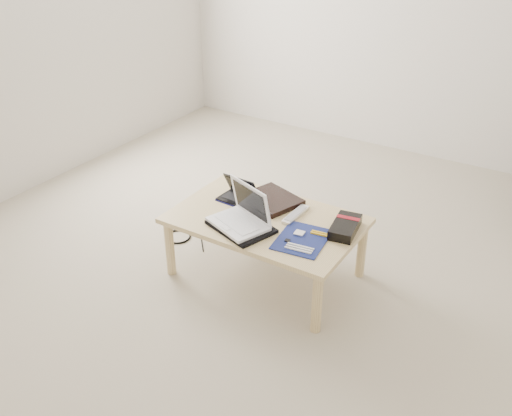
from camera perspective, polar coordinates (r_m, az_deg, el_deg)
The scene contains 13 objects.
ground at distance 3.88m, azimuth 0.93°, elevation -3.40°, with size 4.00×4.00×0.00m, color #B6A994.
coffee_table at distance 3.38m, azimuth 0.98°, elevation -1.74°, with size 1.10×0.70×0.40m.
book at distance 3.52m, azimuth 1.58°, elevation 0.84°, with size 0.39×0.36×0.03m.
netbook at distance 3.54m, azimuth -1.72°, elevation 1.32°, with size 0.24×0.18×0.15m.
tablet at distance 3.38m, azimuth -0.57°, elevation -0.63°, with size 0.24×0.20×0.01m.
remote at distance 3.38m, azimuth 3.99°, elevation -0.65°, with size 0.06×0.25×0.02m.
neoprene_sleeve at distance 3.25m, azimuth -1.50°, elevation -1.88°, with size 0.35×0.26×0.02m, color black.
white_laptop at distance 3.24m, azimuth -1.41°, elevation -0.79°, with size 0.39×0.33×0.24m.
motherboard at distance 3.16m, azimuth 4.65°, elevation -3.14°, with size 0.30×0.36×0.02m.
gpu_box at distance 3.25m, azimuth 8.91°, elevation -1.88°, with size 0.17×0.28×0.06m.
cable_coil at distance 3.46m, azimuth -1.42°, elevation 0.09°, with size 0.10×0.10×0.01m, color black.
floor_cable_coil at distance 3.96m, azimuth -7.81°, elevation -2.85°, with size 0.18×0.18×0.01m, color black.
floor_cable_trail at distance 3.94m, azimuth -5.51°, elevation -2.90°, with size 0.01×0.01×0.36m, color black.
Camera 1 is at (1.68, -2.80, 2.10)m, focal length 40.00 mm.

